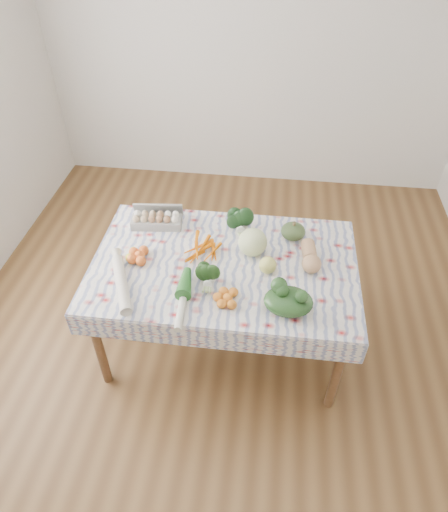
{
  "coord_description": "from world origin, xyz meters",
  "views": [
    {
      "loc": [
        0.26,
        -2.08,
        2.7
      ],
      "look_at": [
        0.0,
        0.0,
        0.82
      ],
      "focal_mm": 32.0,
      "sensor_mm": 36.0,
      "label": 1
    }
  ],
  "objects_px": {
    "butternut_squash": "(310,256)",
    "dining_table": "(224,272)",
    "cabbage": "(253,242)",
    "egg_carton": "(157,221)",
    "kabocha_squash": "(293,231)",
    "grapefruit": "(268,265)"
  },
  "relations": [
    {
      "from": "butternut_squash",
      "to": "dining_table",
      "type": "bearing_deg",
      "value": -178.49
    },
    {
      "from": "cabbage",
      "to": "butternut_squash",
      "type": "bearing_deg",
      "value": -7.17
    },
    {
      "from": "dining_table",
      "to": "egg_carton",
      "type": "xyz_separation_m",
      "value": [
        -0.5,
        0.31,
        0.13
      ]
    },
    {
      "from": "egg_carton",
      "to": "kabocha_squash",
      "type": "height_order",
      "value": "kabocha_squash"
    },
    {
      "from": "kabocha_squash",
      "to": "cabbage",
      "type": "bearing_deg",
      "value": -143.14
    },
    {
      "from": "egg_carton",
      "to": "butternut_squash",
      "type": "bearing_deg",
      "value": -18.92
    },
    {
      "from": "egg_carton",
      "to": "grapefruit",
      "type": "relative_size",
      "value": 3.18
    },
    {
      "from": "cabbage",
      "to": "kabocha_squash",
      "type": "bearing_deg",
      "value": 36.86
    },
    {
      "from": "egg_carton",
      "to": "cabbage",
      "type": "distance_m",
      "value": 0.7
    },
    {
      "from": "dining_table",
      "to": "egg_carton",
      "type": "height_order",
      "value": "egg_carton"
    },
    {
      "from": "kabocha_squash",
      "to": "cabbage",
      "type": "relative_size",
      "value": 0.89
    },
    {
      "from": "butternut_squash",
      "to": "kabocha_squash",
      "type": "bearing_deg",
      "value": 108.69
    },
    {
      "from": "egg_carton",
      "to": "cabbage",
      "type": "xyz_separation_m",
      "value": [
        0.67,
        -0.2,
        0.05
      ]
    },
    {
      "from": "kabocha_squash",
      "to": "grapefruit",
      "type": "bearing_deg",
      "value": -113.21
    },
    {
      "from": "kabocha_squash",
      "to": "butternut_squash",
      "type": "height_order",
      "value": "butternut_squash"
    },
    {
      "from": "dining_table",
      "to": "kabocha_squash",
      "type": "height_order",
      "value": "kabocha_squash"
    },
    {
      "from": "dining_table",
      "to": "butternut_squash",
      "type": "relative_size",
      "value": 6.2
    },
    {
      "from": "dining_table",
      "to": "grapefruit",
      "type": "relative_size",
      "value": 14.95
    },
    {
      "from": "dining_table",
      "to": "kabocha_squash",
      "type": "relative_size",
      "value": 9.84
    },
    {
      "from": "cabbage",
      "to": "grapefruit",
      "type": "relative_size",
      "value": 1.71
    },
    {
      "from": "egg_carton",
      "to": "kabocha_squash",
      "type": "distance_m",
      "value": 0.93
    },
    {
      "from": "butternut_squash",
      "to": "grapefruit",
      "type": "height_order",
      "value": "butternut_squash"
    }
  ]
}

